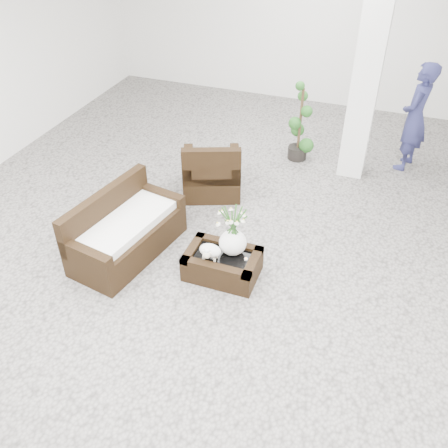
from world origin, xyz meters
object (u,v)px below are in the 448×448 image
(loveseat, at_px, (126,226))
(armchair, at_px, (212,165))
(coffee_table, at_px, (222,265))
(topiary, at_px, (300,122))

(loveseat, bearing_deg, armchair, -4.81)
(armchair, height_order, loveseat, armchair)
(loveseat, bearing_deg, coffee_table, -78.94)
(coffee_table, xyz_separation_m, topiary, (0.19, 3.26, 0.52))
(armchair, height_order, topiary, topiary)
(armchair, distance_m, loveseat, 1.85)
(loveseat, bearing_deg, topiary, -14.13)
(coffee_table, distance_m, loveseat, 1.35)
(topiary, bearing_deg, coffee_table, -93.30)
(coffee_table, height_order, loveseat, loveseat)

